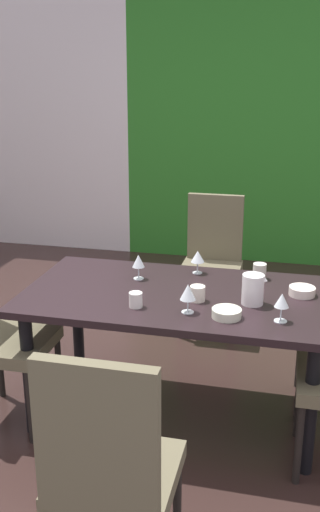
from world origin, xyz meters
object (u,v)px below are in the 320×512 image
at_px(pitcher_south, 253,289).
at_px(cup_north, 198,293).
at_px(dining_table, 177,308).
at_px(chair_head_near, 109,467).
at_px(cup_near_window, 259,271).
at_px(wine_glass_right, 138,262).
at_px(wine_glass_rear, 282,301).
at_px(cup_west, 136,300).
at_px(wine_glass_center, 188,293).
at_px(serving_bowl_corner, 227,313).
at_px(chair_head_far, 212,256).
at_px(serving_bowl_near_shelf, 302,291).
at_px(wine_glass_left, 198,257).

bearing_deg(pitcher_south, cup_north, -175.09).
xyz_separation_m(dining_table, pitcher_south, (0.41, -0.06, 0.17)).
relative_size(dining_table, chair_head_near, 1.59).
distance_m(dining_table, cup_near_window, 0.55).
relative_size(dining_table, wine_glass_right, 11.30).
xyz_separation_m(wine_glass_right, cup_north, (0.39, -0.24, -0.06)).
bearing_deg(cup_near_window, wine_glass_rear, -76.21).
height_order(wine_glass_rear, cup_west, wine_glass_rear).
relative_size(chair_head_near, wine_glass_center, 6.96).
bearing_deg(wine_glass_right, chair_head_near, -78.91).
bearing_deg(serving_bowl_corner, wine_glass_right, 143.22).
height_order(dining_table, chair_head_far, chair_head_far).
bearing_deg(dining_table, wine_glass_rear, -23.77).
bearing_deg(cup_west, cup_north, 27.73).
bearing_deg(serving_bowl_near_shelf, chair_head_near, -115.41).
height_order(dining_table, chair_head_near, chair_head_near).
xyz_separation_m(wine_glass_left, cup_near_window, (0.36, -0.01, -0.06)).
height_order(wine_glass_rear, pitcher_south, pitcher_south).
relative_size(wine_glass_rear, wine_glass_right, 0.98).
distance_m(dining_table, pitcher_south, 0.45).
relative_size(chair_head_near, wine_glass_right, 7.11).
relative_size(wine_glass_rear, cup_near_window, 1.60).
bearing_deg(dining_table, wine_glass_center, -66.58).
bearing_deg(dining_table, serving_bowl_corner, -40.60).
relative_size(serving_bowl_near_shelf, cup_near_window, 1.56).
distance_m(chair_head_near, cup_near_window, 1.63).
height_order(wine_glass_left, wine_glass_rear, wine_glass_rear).
bearing_deg(cup_near_window, chair_head_far, 113.87).
bearing_deg(wine_glass_center, cup_west, 178.39).
distance_m(chair_head_near, pitcher_south, 1.27).
distance_m(dining_table, chair_head_far, 1.24).
distance_m(dining_table, wine_glass_right, 0.36).
relative_size(dining_table, chair_head_far, 1.64).
height_order(cup_west, pitcher_south, pitcher_south).
bearing_deg(serving_bowl_near_shelf, cup_near_window, 139.45).
xyz_separation_m(chair_head_far, pitcher_south, (0.39, -1.29, 0.27)).
xyz_separation_m(dining_table, wine_glass_rear, (0.56, -0.25, 0.19)).
relative_size(serving_bowl_near_shelf, cup_north, 1.73).
distance_m(serving_bowl_near_shelf, cup_near_window, 0.32).
distance_m(cup_north, cup_west, 0.33).
height_order(chair_head_far, cup_west, chair_head_far).
height_order(dining_table, wine_glass_center, wine_glass_center).
height_order(chair_head_far, wine_glass_right, chair_head_far).
distance_m(cup_near_window, cup_west, 0.81).
distance_m(wine_glass_right, pitcher_south, 0.70).
bearing_deg(wine_glass_rear, pitcher_south, 128.50).
height_order(chair_head_far, wine_glass_left, chair_head_far).
bearing_deg(serving_bowl_near_shelf, wine_glass_right, 177.56).
xyz_separation_m(chair_head_near, serving_bowl_corner, (0.29, 0.98, 0.20)).
bearing_deg(pitcher_south, wine_glass_center, -148.68).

